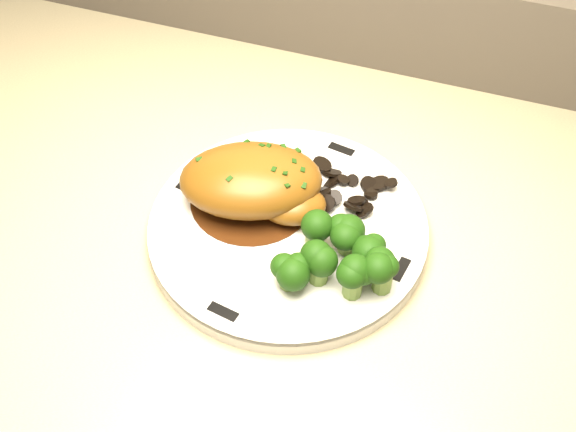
% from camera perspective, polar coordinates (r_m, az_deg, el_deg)
% --- Properties ---
extents(plate, '(0.27, 0.27, 0.02)m').
position_cam_1_polar(plate, '(0.67, 0.00, -1.05)').
color(plate, silver).
rests_on(plate, counter).
extents(rim_accent_0, '(0.03, 0.01, 0.00)m').
position_cam_1_polar(rim_accent_0, '(0.73, 4.24, 5.27)').
color(rim_accent_0, black).
rests_on(rim_accent_0, plate).
extents(rim_accent_1, '(0.01, 0.03, 0.00)m').
position_cam_1_polar(rim_accent_1, '(0.71, -7.99, 2.78)').
color(rim_accent_1, black).
rests_on(rim_accent_1, plate).
extents(rim_accent_2, '(0.03, 0.01, 0.00)m').
position_cam_1_polar(rim_accent_2, '(0.60, -5.15, -7.56)').
color(rim_accent_2, black).
rests_on(rim_accent_2, plate).
extents(rim_accent_3, '(0.01, 0.03, 0.00)m').
position_cam_1_polar(rim_accent_3, '(0.64, 8.89, -4.20)').
color(rim_accent_3, black).
rests_on(rim_accent_3, plate).
extents(gravy_pool, '(0.12, 0.12, 0.00)m').
position_cam_1_polar(gravy_pool, '(0.68, -2.87, 1.35)').
color(gravy_pool, '#3B1C0A').
rests_on(gravy_pool, plate).
extents(chicken_breast, '(0.16, 0.13, 0.05)m').
position_cam_1_polar(chicken_breast, '(0.66, -2.57, 2.63)').
color(chicken_breast, brown).
rests_on(chicken_breast, plate).
extents(mushroom_pile, '(0.07, 0.05, 0.02)m').
position_cam_1_polar(mushroom_pile, '(0.68, 4.69, 1.67)').
color(mushroom_pile, black).
rests_on(mushroom_pile, plate).
extents(broccoli_florets, '(0.10, 0.08, 0.04)m').
position_cam_1_polar(broccoli_florets, '(0.61, 4.13, -3.30)').
color(broccoli_florets, olive).
rests_on(broccoli_florets, plate).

